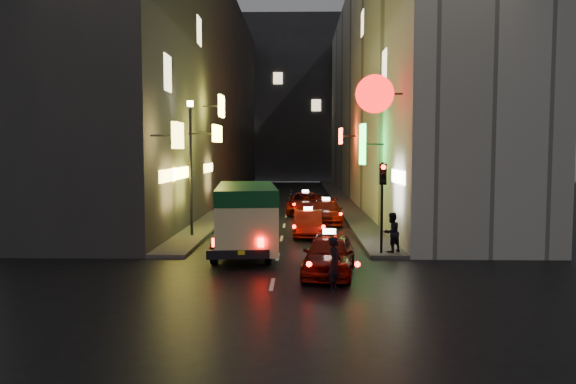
# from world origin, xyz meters

# --- Properties ---
(ground) EXTENTS (120.00, 120.00, 0.00)m
(ground) POSITION_xyz_m (0.00, 0.00, 0.00)
(ground) COLOR black
(ground) RESTS_ON ground
(building_left) EXTENTS (7.61, 52.00, 18.00)m
(building_left) POSITION_xyz_m (-8.00, 33.99, 9.00)
(building_left) COLOR #33302E
(building_left) RESTS_ON ground
(building_right) EXTENTS (7.90, 52.00, 18.00)m
(building_right) POSITION_xyz_m (8.00, 33.99, 9.00)
(building_right) COLOR #B4B0A5
(building_right) RESTS_ON ground
(building_far) EXTENTS (30.00, 10.00, 22.00)m
(building_far) POSITION_xyz_m (0.00, 66.00, 11.00)
(building_far) COLOR #343439
(building_far) RESTS_ON ground
(sidewalk_left) EXTENTS (1.50, 52.00, 0.15)m
(sidewalk_left) POSITION_xyz_m (-4.25, 34.00, 0.07)
(sidewalk_left) COLOR #4E4B48
(sidewalk_left) RESTS_ON ground
(sidewalk_right) EXTENTS (1.50, 52.00, 0.15)m
(sidewalk_right) POSITION_xyz_m (4.25, 34.00, 0.07)
(sidewalk_right) COLOR #4E4B48
(sidewalk_right) RESTS_ON ground
(minibus) EXTENTS (2.82, 6.52, 2.72)m
(minibus) POSITION_xyz_m (-1.26, 9.11, 1.72)
(minibus) COLOR beige
(minibus) RESTS_ON ground
(taxi_near) EXTENTS (2.66, 5.19, 1.75)m
(taxi_near) POSITION_xyz_m (1.81, 5.40, 0.79)
(taxi_near) COLOR #690F07
(taxi_near) RESTS_ON ground
(taxi_second) EXTENTS (1.98, 4.61, 1.62)m
(taxi_second) POSITION_xyz_m (1.25, 13.70, 0.73)
(taxi_second) COLOR #690F07
(taxi_second) RESTS_ON ground
(taxi_third) EXTENTS (2.07, 4.82, 1.69)m
(taxi_third) POSITION_xyz_m (2.33, 18.50, 0.76)
(taxi_third) COLOR #690F07
(taxi_third) RESTS_ON ground
(taxi_far) EXTENTS (2.29, 5.17, 1.79)m
(taxi_far) POSITION_xyz_m (1.22, 23.30, 0.81)
(taxi_far) COLOR #690F07
(taxi_far) RESTS_ON ground
(pedestrian_crossing) EXTENTS (0.56, 0.69, 1.80)m
(pedestrian_crossing) POSITION_xyz_m (1.87, 3.30, 0.90)
(pedestrian_crossing) COLOR black
(pedestrian_crossing) RESTS_ON ground
(pedestrian_sidewalk) EXTENTS (0.78, 0.72, 1.76)m
(pedestrian_sidewalk) POSITION_xyz_m (4.42, 8.78, 1.03)
(pedestrian_sidewalk) COLOR black
(pedestrian_sidewalk) RESTS_ON sidewalk_right
(traffic_light) EXTENTS (0.26, 0.43, 3.50)m
(traffic_light) POSITION_xyz_m (4.00, 8.47, 2.69)
(traffic_light) COLOR black
(traffic_light) RESTS_ON sidewalk_right
(lamp_post) EXTENTS (0.28, 0.28, 6.22)m
(lamp_post) POSITION_xyz_m (-4.20, 13.00, 3.72)
(lamp_post) COLOR black
(lamp_post) RESTS_ON sidewalk_left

